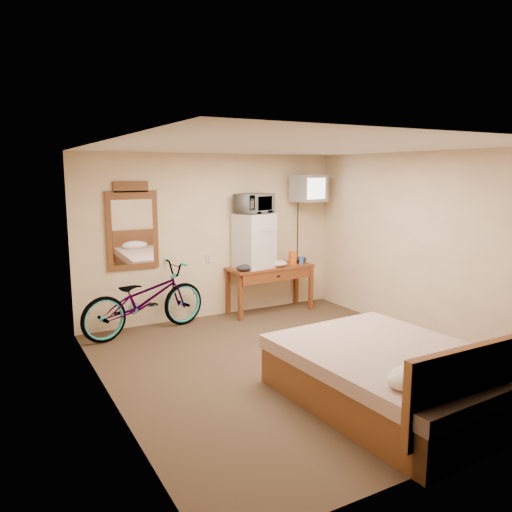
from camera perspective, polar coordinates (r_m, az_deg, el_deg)
name	(u,v)px	position (r m, az deg, el deg)	size (l,w,h in m)	color
room	(295,259)	(5.69, 4.53, -0.33)	(4.60, 4.64, 2.50)	#3E2F1F
desk	(271,274)	(7.92, 1.77, -2.02)	(1.41, 0.59, 0.75)	brown
mini_fridge	(254,241)	(7.74, -0.22, 1.77)	(0.60, 0.59, 0.85)	silver
microwave	(254,204)	(7.68, -0.23, 6.02)	(0.55, 0.37, 0.30)	silver
snack_bag	(293,258)	(8.06, 4.21, -0.20)	(0.11, 0.06, 0.22)	#DF5913
blue_cup	(301,260)	(8.12, 5.20, -0.47)	(0.07, 0.07, 0.13)	blue
cloth_cream	(278,264)	(7.87, 2.53, -0.87)	(0.32, 0.25, 0.10)	beige
cloth_dark_a	(245,268)	(7.52, -1.31, -1.36)	(0.26, 0.20, 0.10)	black
cloth_dark_b	(300,259)	(8.27, 5.10, -0.38)	(0.22, 0.18, 0.10)	black
crt_television	(309,188)	(8.17, 6.04, 7.71)	(0.57, 0.63, 0.43)	black
wall_mirror	(132,227)	(7.23, -13.96, 3.23)	(0.73, 0.04, 1.24)	brown
bicycle	(145,299)	(7.10, -12.60, -4.83)	(0.65, 1.85, 0.97)	black
bed	(397,376)	(5.11, 15.85, -13.07)	(1.78, 2.30, 0.90)	brown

